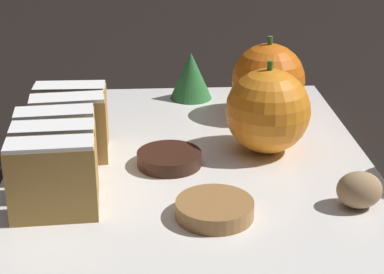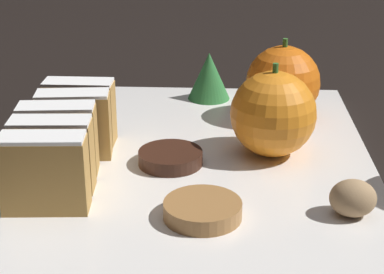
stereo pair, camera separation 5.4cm
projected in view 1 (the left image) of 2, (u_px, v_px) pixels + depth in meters
The scene contains 13 objects.
ground_plane at pixel (192, 181), 0.56m from camera, with size 6.00×6.00×0.00m, color black.
serving_platter at pixel (192, 175), 0.56m from camera, with size 0.32×0.45×0.01m.
stollen_slice_front at pixel (52, 180), 0.47m from camera, with size 0.07×0.03×0.06m.
stollen_slice_second at pixel (55, 161), 0.50m from camera, with size 0.07×0.03×0.06m.
stollen_slice_third at pixel (57, 145), 0.53m from camera, with size 0.07×0.03×0.06m.
stollen_slice_fourth at pixel (69, 130), 0.56m from camera, with size 0.07×0.03×0.06m.
stollen_slice_fifth at pixel (71, 116), 0.59m from camera, with size 0.06×0.03×0.06m.
orange_near at pixel (268, 80), 0.66m from camera, with size 0.08×0.08×0.08m.
orange_far at pixel (268, 111), 0.58m from camera, with size 0.08×0.08×0.09m.
walnut at pixel (359, 190), 0.49m from camera, with size 0.04×0.03×0.03m.
chocolate_cookie at pixel (169, 159), 0.56m from camera, with size 0.06×0.06×0.01m.
gingerbread_cookie at pixel (215, 209), 0.48m from camera, with size 0.06×0.06×0.01m.
evergreen_sprig at pixel (191, 76), 0.72m from camera, with size 0.05×0.05×0.05m.
Camera 1 is at (-0.03, -0.50, 0.25)m, focal length 60.00 mm.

